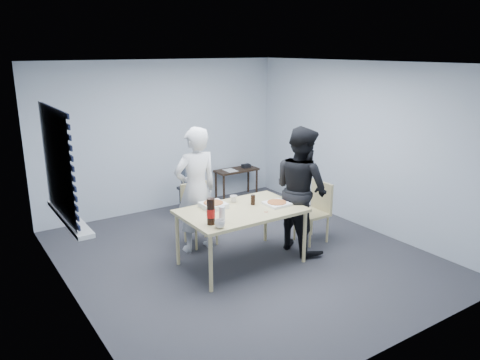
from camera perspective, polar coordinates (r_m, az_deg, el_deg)
room at (r=5.62m, az=-21.01°, el=0.95°), size 5.00×5.00×5.00m
dining_table at (r=6.10m, az=0.17°, el=-4.14°), size 1.56×0.99×0.76m
chair_far at (r=6.88m, az=-5.20°, el=-3.52°), size 0.42×0.42×0.89m
chair_right at (r=7.00m, az=9.27°, el=-3.31°), size 0.42×0.42×0.89m
person_white at (r=6.50m, az=-5.41°, el=-1.21°), size 0.65×0.42×1.77m
person_black at (r=6.55m, az=7.45°, el=-1.14°), size 0.47×0.86×1.77m
side_table at (r=8.93m, az=-0.43°, el=0.82°), size 0.83×0.37×0.55m
stool at (r=7.86m, az=-5.83°, el=-1.69°), size 0.39×0.39×0.54m
backpack at (r=7.76m, az=-5.85°, el=0.59°), size 0.32×0.24×0.45m
pizza_box_a at (r=6.15m, az=-3.25°, el=-3.07°), size 0.30×0.30×0.08m
pizza_box_b at (r=6.27m, az=4.50°, el=-2.86°), size 0.30×0.30×0.04m
mug_a at (r=5.47m, az=-2.47°, el=-5.37°), size 0.17×0.17×0.10m
mug_b at (r=6.35m, az=-0.80°, el=-2.32°), size 0.10×0.10×0.09m
cola_glass at (r=6.25m, az=1.59°, el=-2.43°), size 0.08×0.08×0.13m
soda_bottle at (r=5.54m, az=-3.57°, el=-3.91°), size 0.10×0.10×0.32m
plastic_cups at (r=5.66m, az=-2.20°, el=-4.13°), size 0.09×0.09×0.18m
rubber_band at (r=6.00m, az=3.20°, el=-3.90°), size 0.07×0.07×0.00m
papers at (r=8.82m, az=-1.19°, el=1.18°), size 0.29×0.32×0.00m
black_box at (r=9.02m, az=0.75°, el=1.72°), size 0.19×0.16×0.07m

